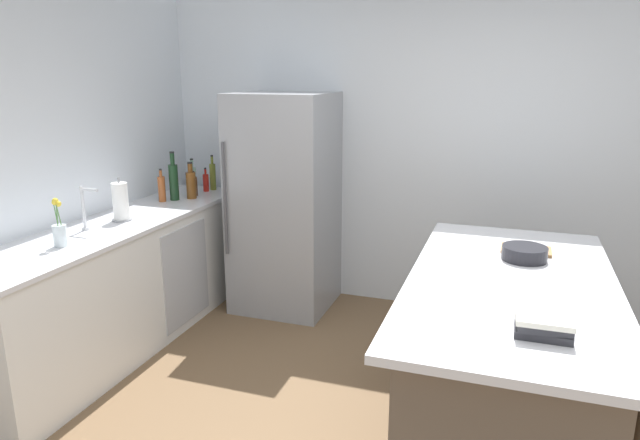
% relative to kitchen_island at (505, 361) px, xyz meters
% --- Properties ---
extents(wall_rear, '(6.00, 0.10, 2.60)m').
position_rel_kitchen_island_xyz_m(wall_rear, '(-0.57, 1.78, 0.83)').
color(wall_rear, silver).
rests_on(wall_rear, ground_plane).
extents(counter_run_left, '(0.65, 2.64, 0.93)m').
position_rel_kitchen_island_xyz_m(counter_run_left, '(-2.66, 0.32, -0.01)').
color(counter_run_left, silver).
rests_on(counter_run_left, ground_plane).
extents(kitchen_island, '(1.02, 2.02, 0.93)m').
position_rel_kitchen_island_xyz_m(kitchen_island, '(0.00, 0.00, 0.00)').
color(kitchen_island, brown).
rests_on(kitchen_island, ground_plane).
extents(refrigerator, '(0.77, 0.77, 1.80)m').
position_rel_kitchen_island_xyz_m(refrigerator, '(-1.81, 1.36, 0.43)').
color(refrigerator, '#93969B').
rests_on(refrigerator, ground_plane).
extents(sink_faucet, '(0.15, 0.05, 0.30)m').
position_rel_kitchen_island_xyz_m(sink_faucet, '(-2.71, 0.06, 0.61)').
color(sink_faucet, silver).
rests_on(sink_faucet, counter_run_left).
extents(flower_vase, '(0.08, 0.08, 0.30)m').
position_rel_kitchen_island_xyz_m(flower_vase, '(-2.61, -0.29, 0.55)').
color(flower_vase, silver).
rests_on(flower_vase, counter_run_left).
extents(paper_towel_roll, '(0.14, 0.14, 0.31)m').
position_rel_kitchen_island_xyz_m(paper_towel_roll, '(-2.65, 0.35, 0.59)').
color(paper_towel_roll, gray).
rests_on(paper_towel_roll, counter_run_left).
extents(olive_oil_bottle, '(0.05, 0.05, 0.31)m').
position_rel_kitchen_island_xyz_m(olive_oil_bottle, '(-2.57, 1.52, 0.58)').
color(olive_oil_bottle, olive).
rests_on(olive_oil_bottle, counter_run_left).
extents(hot_sauce_bottle, '(0.05, 0.05, 0.21)m').
position_rel_kitchen_island_xyz_m(hot_sauce_bottle, '(-2.60, 1.44, 0.54)').
color(hot_sauce_bottle, red).
rests_on(hot_sauce_bottle, counter_run_left).
extents(gin_bottle, '(0.06, 0.06, 0.30)m').
position_rel_kitchen_island_xyz_m(gin_bottle, '(-2.67, 1.33, 0.58)').
color(gin_bottle, '#8CB79E').
rests_on(gin_bottle, counter_run_left).
extents(syrup_bottle, '(0.07, 0.07, 0.21)m').
position_rel_kitchen_island_xyz_m(syrup_bottle, '(-2.61, 1.24, 0.54)').
color(syrup_bottle, '#5B3319').
rests_on(syrup_bottle, counter_run_left).
extents(whiskey_bottle, '(0.08, 0.08, 0.31)m').
position_rel_kitchen_island_xyz_m(whiskey_bottle, '(-2.57, 1.14, 0.58)').
color(whiskey_bottle, brown).
rests_on(whiskey_bottle, counter_run_left).
extents(wine_bottle, '(0.08, 0.08, 0.40)m').
position_rel_kitchen_island_xyz_m(wine_bottle, '(-2.67, 1.05, 0.62)').
color(wine_bottle, '#19381E').
rests_on(wine_bottle, counter_run_left).
extents(vinegar_bottle, '(0.06, 0.06, 0.27)m').
position_rel_kitchen_island_xyz_m(vinegar_bottle, '(-2.73, 0.96, 0.57)').
color(vinegar_bottle, '#994C23').
rests_on(vinegar_bottle, counter_run_left).
extents(cookbook_stack, '(0.22, 0.19, 0.09)m').
position_rel_kitchen_island_xyz_m(cookbook_stack, '(0.13, -0.62, 0.50)').
color(cookbook_stack, '#2D2D33').
rests_on(cookbook_stack, kitchen_island).
extents(mixing_bowl, '(0.25, 0.25, 0.08)m').
position_rel_kitchen_island_xyz_m(mixing_bowl, '(0.06, 0.36, 0.50)').
color(mixing_bowl, black).
rests_on(mixing_bowl, kitchen_island).
extents(cutting_board, '(0.28, 0.18, 0.02)m').
position_rel_kitchen_island_xyz_m(cutting_board, '(0.07, 0.52, 0.47)').
color(cutting_board, '#9E7042').
rests_on(cutting_board, kitchen_island).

